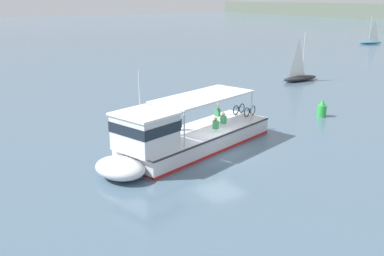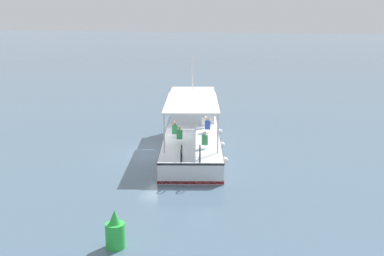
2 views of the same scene
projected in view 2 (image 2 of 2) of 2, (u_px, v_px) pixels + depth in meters
name	position (u px, v px, depth m)	size (l,w,h in m)	color
ground_plane	(164.00, 154.00, 28.21)	(400.00, 400.00, 0.00)	slate
ferry_main	(192.00, 130.00, 29.65)	(6.49, 13.06, 5.32)	silver
channel_buoy	(115.00, 232.00, 16.72)	(0.70, 0.70, 1.40)	green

